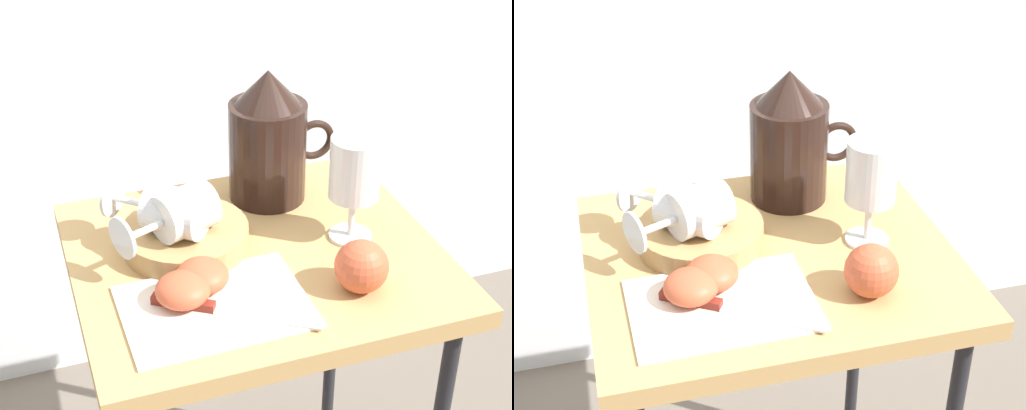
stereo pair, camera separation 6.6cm
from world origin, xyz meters
TOP-DOWN VIEW (x-y plane):
  - table at (0.00, 0.00)m, footprint 0.52×0.46m
  - linen_napkin at (-0.09, -0.10)m, footprint 0.25×0.18m
  - basket_tray at (-0.09, 0.05)m, footprint 0.18×0.18m
  - pitcher at (0.07, 0.15)m, footprint 0.17×0.12m
  - wine_glass_upright at (0.15, -0.01)m, footprint 0.07×0.07m
  - wine_glass_tipped_near at (-0.11, 0.04)m, footprint 0.15×0.15m
  - wine_glass_tipped_far at (-0.10, 0.03)m, footprint 0.16×0.12m
  - apple_half_left at (-0.13, -0.08)m, footprint 0.07×0.07m
  - apple_half_right at (-0.10, -0.06)m, footprint 0.07×0.07m
  - apple_whole at (0.10, -0.13)m, footprint 0.07×0.07m
  - knife at (-0.10, -0.11)m, footprint 0.20×0.13m

SIDE VIEW (x-z plane):
  - table at x=0.00m, z-range 0.27..0.94m
  - linen_napkin at x=-0.09m, z-range 0.68..0.68m
  - knife at x=-0.10m, z-range 0.68..0.69m
  - basket_tray at x=-0.09m, z-range 0.68..0.71m
  - apple_half_left at x=-0.13m, z-range 0.68..0.72m
  - apple_half_right at x=-0.10m, z-range 0.68..0.72m
  - apple_whole at x=0.10m, z-range 0.68..0.75m
  - wine_glass_tipped_near at x=-0.11m, z-range 0.71..0.78m
  - wine_glass_tipped_far at x=-0.10m, z-range 0.71..0.78m
  - pitcher at x=0.07m, z-range 0.66..0.87m
  - wine_glass_upright at x=0.15m, z-range 0.70..0.87m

